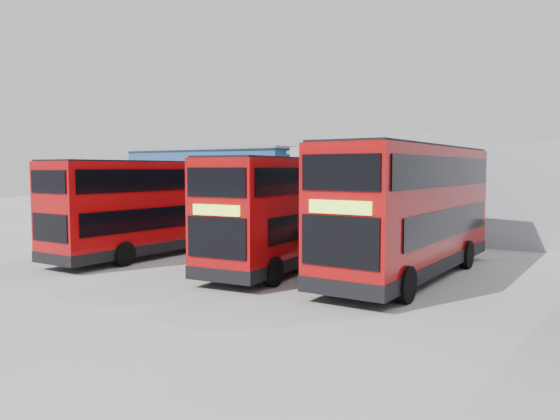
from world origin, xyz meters
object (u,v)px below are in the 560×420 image
object	(u,v)px
double_decker_left	(150,209)
panel_van	(168,209)
double_decker_right	(411,212)
office_block	(232,186)
double_decker_centre	(289,213)

from	to	relation	value
double_decker_left	panel_van	bearing A→B (deg)	-50.06
double_decker_left	panel_van	size ratio (longest dim) A/B	1.65
double_decker_left	double_decker_right	size ratio (longest dim) A/B	0.90
office_block	double_decker_left	world-z (taller)	office_block
double_decker_right	double_decker_left	bearing A→B (deg)	-171.22
double_decker_left	double_decker_centre	bearing A→B (deg)	-171.39
double_decker_right	panel_van	world-z (taller)	double_decker_right
office_block	double_decker_left	size ratio (longest dim) A/B	1.25
office_block	panel_van	distance (m)	6.98
panel_van	double_decker_centre	bearing A→B (deg)	-42.74
double_decker_right	panel_van	xyz separation A→B (m)	(-16.56, 5.67, -0.92)
office_block	panel_van	size ratio (longest dim) A/B	2.07
double_decker_centre	panel_van	xyz separation A→B (m)	(-11.97, 6.21, -0.72)
double_decker_left	double_decker_right	world-z (taller)	double_decker_right
double_decker_centre	double_decker_left	bearing A→B (deg)	-177.11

